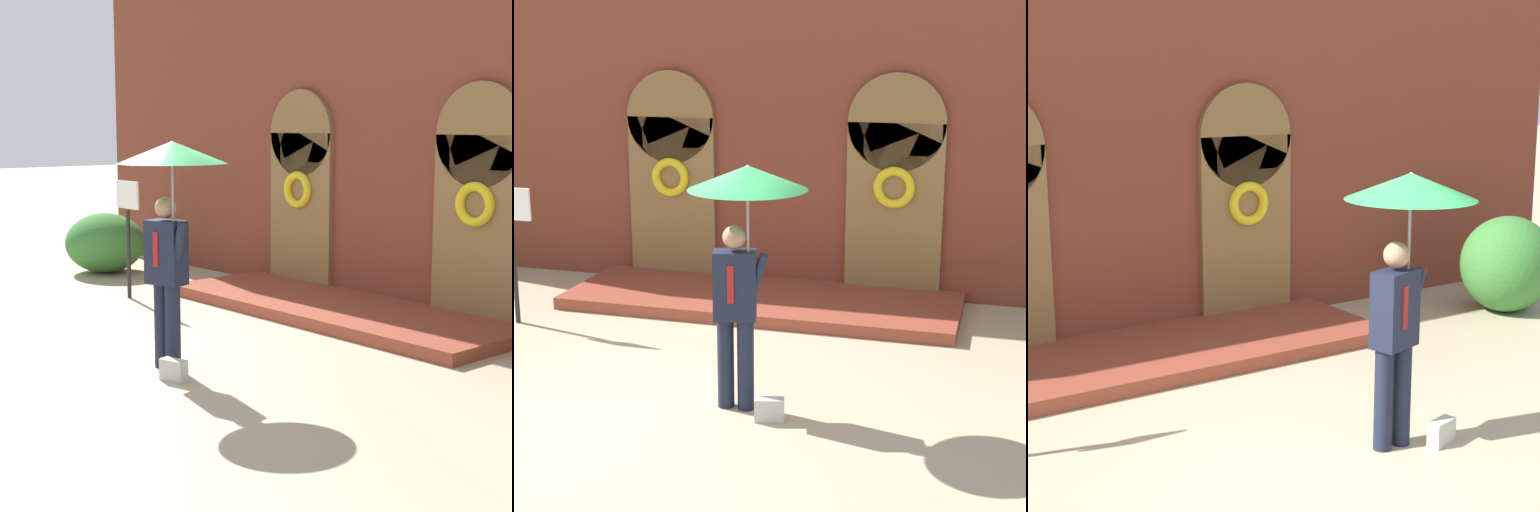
# 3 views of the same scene
# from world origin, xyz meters

# --- Properties ---
(ground_plane) EXTENTS (80.00, 80.00, 0.00)m
(ground_plane) POSITION_xyz_m (0.00, 0.00, 0.00)
(ground_plane) COLOR tan
(building_facade) EXTENTS (14.00, 2.30, 5.60)m
(building_facade) POSITION_xyz_m (-0.00, 4.15, 2.68)
(building_facade) COLOR brown
(building_facade) RESTS_ON ground
(person_with_umbrella) EXTENTS (1.10, 1.10, 2.36)m
(person_with_umbrella) POSITION_xyz_m (0.78, -0.12, 1.91)
(person_with_umbrella) COLOR #191E33
(person_with_umbrella) RESTS_ON ground
(handbag) EXTENTS (0.30, 0.19, 0.22)m
(handbag) POSITION_xyz_m (1.08, -0.32, 0.11)
(handbag) COLOR #B7B7B2
(handbag) RESTS_ON ground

